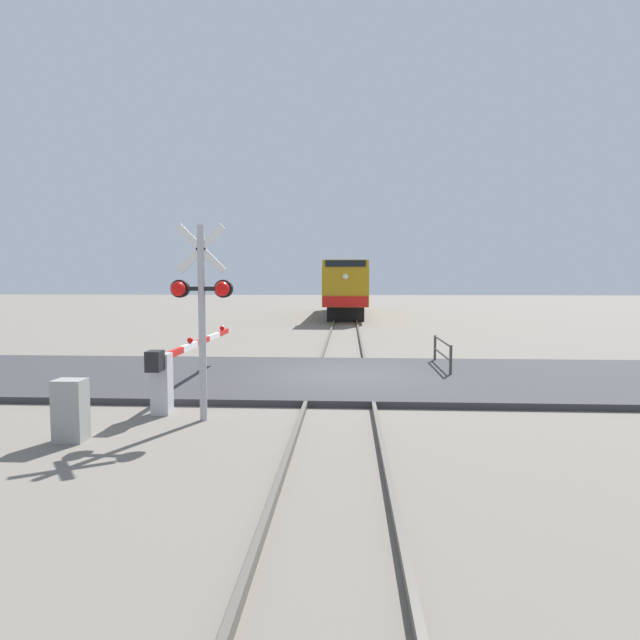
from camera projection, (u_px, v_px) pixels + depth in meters
ground_plane at (341, 380)px, 14.19m from camera, size 160.00×160.00×0.00m
rail_track_left at (315, 377)px, 14.22m from camera, size 0.08×80.00×0.15m
rail_track_right at (368, 378)px, 14.14m from camera, size 0.08×80.00×0.15m
road_surface at (341, 377)px, 14.18m from camera, size 36.00×6.21×0.15m
locomotive at (346, 288)px, 39.63m from camera, size 2.84×16.86×3.92m
crossing_signal at (201, 301)px, 9.96m from camera, size 1.18×0.33×3.76m
crossing_gate at (175, 366)px, 11.40m from camera, size 0.36×6.29×1.34m
utility_cabinet at (71, 410)px, 8.80m from camera, size 0.49×0.38×1.05m
guard_railing at (442, 351)px, 15.47m from camera, size 0.08×2.66×0.95m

